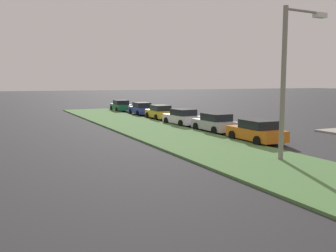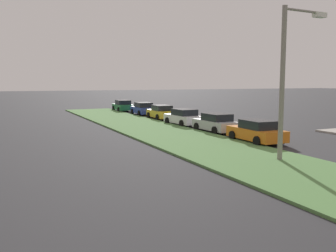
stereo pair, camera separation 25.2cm
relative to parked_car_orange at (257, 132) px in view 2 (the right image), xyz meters
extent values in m
cube|color=#517F42|center=(2.45, 3.75, -0.66)|extent=(60.00, 6.00, 0.12)
cube|color=orange|center=(0.05, 0.00, -0.15)|extent=(4.33, 1.87, 0.70)
cube|color=black|center=(-0.15, 0.00, 0.48)|extent=(2.23, 1.64, 0.55)
cylinder|color=black|center=(1.42, 0.88, -0.40)|extent=(0.64, 0.23, 0.64)
cylinder|color=black|center=(1.38, -0.92, -0.40)|extent=(0.64, 0.23, 0.64)
cylinder|color=black|center=(-1.28, 0.92, -0.40)|extent=(0.64, 0.23, 0.64)
cylinder|color=black|center=(-1.31, -0.88, -0.40)|extent=(0.64, 0.23, 0.64)
cube|color=#B2B5BA|center=(5.43, -0.24, -0.15)|extent=(4.33, 1.87, 0.70)
cube|color=black|center=(5.23, -0.25, 0.48)|extent=(2.23, 1.63, 0.55)
cylinder|color=black|center=(6.77, 0.68, -0.40)|extent=(0.64, 0.23, 0.64)
cylinder|color=black|center=(6.79, -1.12, -0.40)|extent=(0.64, 0.23, 0.64)
cylinder|color=black|center=(4.07, 0.63, -0.40)|extent=(0.64, 0.23, 0.64)
cylinder|color=black|center=(4.09, -1.17, -0.40)|extent=(0.64, 0.23, 0.64)
cube|color=silver|center=(10.66, -0.07, -0.15)|extent=(4.38, 2.01, 0.70)
cube|color=black|center=(10.46, -0.08, 0.48)|extent=(2.28, 1.71, 0.55)
cylinder|color=black|center=(11.97, 0.90, -0.40)|extent=(0.65, 0.25, 0.64)
cylinder|color=black|center=(12.06, -0.90, -0.40)|extent=(0.65, 0.25, 0.64)
cylinder|color=black|center=(9.27, 0.77, -0.40)|extent=(0.65, 0.25, 0.64)
cylinder|color=black|center=(9.36, -1.03, -0.40)|extent=(0.65, 0.25, 0.64)
cube|color=gold|center=(16.61, -0.48, -0.15)|extent=(4.38, 1.99, 0.70)
cube|color=black|center=(16.41, -0.47, 0.48)|extent=(2.27, 1.70, 0.55)
cylinder|color=black|center=(17.99, 0.36, -0.40)|extent=(0.65, 0.25, 0.64)
cylinder|color=black|center=(17.92, -1.44, -0.40)|extent=(0.65, 0.25, 0.64)
cylinder|color=black|center=(15.30, 0.48, -0.40)|extent=(0.65, 0.25, 0.64)
cylinder|color=black|center=(15.22, -1.32, -0.40)|extent=(0.65, 0.25, 0.64)
cube|color=#23389E|center=(22.10, -0.52, -0.15)|extent=(4.36, 1.95, 0.70)
cube|color=black|center=(21.90, -0.52, 0.48)|extent=(2.25, 1.67, 0.55)
cylinder|color=black|center=(23.48, 0.33, -0.40)|extent=(0.65, 0.24, 0.64)
cylinder|color=black|center=(23.42, -1.47, -0.40)|extent=(0.65, 0.24, 0.64)
cylinder|color=black|center=(20.78, 0.42, -0.40)|extent=(0.65, 0.24, 0.64)
cylinder|color=black|center=(20.72, -1.38, -0.40)|extent=(0.65, 0.24, 0.64)
cube|color=#1E6B38|center=(28.30, 0.00, -0.15)|extent=(4.36, 1.96, 0.70)
cube|color=black|center=(28.10, 0.01, 0.48)|extent=(2.26, 1.68, 0.55)
cylinder|color=black|center=(29.68, 0.85, -0.40)|extent=(0.65, 0.24, 0.64)
cylinder|color=black|center=(29.62, -0.95, -0.40)|extent=(0.65, 0.24, 0.64)
cylinder|color=black|center=(26.99, 0.95, -0.40)|extent=(0.65, 0.24, 0.64)
cylinder|color=black|center=(26.92, -0.85, -0.40)|extent=(0.65, 0.24, 0.64)
cylinder|color=gray|center=(-5.28, 2.65, 3.03)|extent=(0.24, 0.24, 7.50)
cylinder|color=gray|center=(-5.19, 1.46, 6.63)|extent=(0.31, 2.40, 0.12)
cube|color=silver|center=(-5.09, 0.26, 6.53)|extent=(0.41, 0.73, 0.24)
camera|label=1|loc=(-19.57, 15.49, 3.24)|focal=40.48mm
camera|label=2|loc=(-19.68, 15.26, 3.24)|focal=40.48mm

